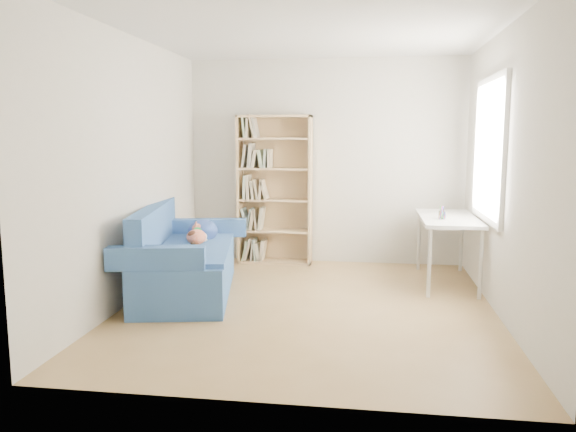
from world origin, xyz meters
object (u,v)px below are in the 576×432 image
Objects in this scene: bookshelf at (275,196)px; desk at (448,223)px; sofa at (184,261)px; pen_cup at (442,214)px.

bookshelf reaches higher than desk.
sofa is 2.78m from pen_cup.
bookshelf is 12.98× the size of pen_cup.
sofa is 1.06× the size of bookshelf.
pen_cup reaches higher than desk.
sofa is at bearing -114.49° from bookshelf.
sofa is at bearing -167.15° from pen_cup.
pen_cup is (1.97, -0.94, -0.07)m from bookshelf.
sofa is 13.70× the size of pen_cup.
desk is at bearing 5.61° from sofa.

